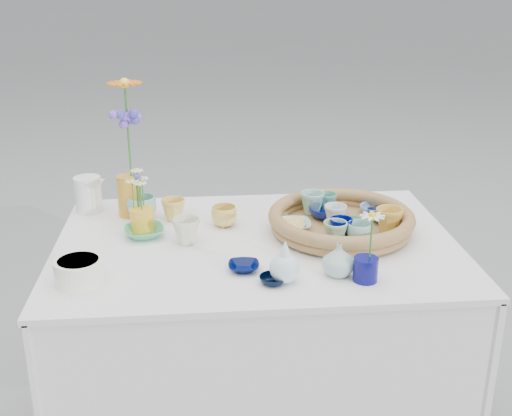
{
  "coord_description": "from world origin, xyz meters",
  "views": [
    {
      "loc": [
        -0.16,
        -1.85,
        1.59
      ],
      "look_at": [
        0.0,
        0.02,
        0.87
      ],
      "focal_mm": 45.0,
      "sensor_mm": 36.0,
      "label": 1
    }
  ],
  "objects": [
    {
      "name": "tray_ceramic_7",
      "position": [
        0.26,
        0.07,
        0.82
      ],
      "size": [
        0.09,
        0.09,
        0.07
      ],
      "primitive_type": "imported",
      "rotation": [
        0.0,
        0.0,
        -0.33
      ],
      "color": "silver",
      "rests_on": "wicker_tray"
    },
    {
      "name": "gerbera",
      "position": [
        -0.41,
        0.26,
        1.07
      ],
      "size": [
        0.15,
        0.15,
        0.34
      ],
      "primitive_type": null,
      "rotation": [
        0.0,
        0.0,
        0.16
      ],
      "color": "orange",
      "rests_on": "tall_vase_yellow"
    },
    {
      "name": "tray_ceramic_11",
      "position": [
        0.31,
        -0.07,
        0.81
      ],
      "size": [
        0.1,
        0.1,
        0.06
      ],
      "primitive_type": "imported",
      "rotation": [
        0.0,
        0.0,
        0.34
      ],
      "color": "#95C7B8",
      "rests_on": "wicker_tray"
    },
    {
      "name": "wicker_tray",
      "position": [
        0.28,
        0.05,
        0.8
      ],
      "size": [
        0.47,
        0.47,
        0.08
      ],
      "primitive_type": null,
      "color": "brown",
      "rests_on": "display_table"
    },
    {
      "name": "bud_vase_seafoam",
      "position": [
        0.21,
        -0.25,
        0.81
      ],
      "size": [
        0.12,
        0.12,
        0.1
      ],
      "primitive_type": "imported",
      "rotation": [
        0.0,
        0.0,
        0.43
      ],
      "color": "#95B7AE",
      "rests_on": "display_table"
    },
    {
      "name": "tray_ceramic_1",
      "position": [
        0.44,
        0.1,
        0.8
      ],
      "size": [
        0.12,
        0.12,
        0.03
      ],
      "primitive_type": "imported",
      "rotation": [
        0.0,
        0.0,
        -0.0
      ],
      "color": "black",
      "rests_on": "wicker_tray"
    },
    {
      "name": "tall_vase_yellow",
      "position": [
        -0.42,
        0.26,
        0.84
      ],
      "size": [
        0.1,
        0.1,
        0.14
      ],
      "primitive_type": "cylinder",
      "rotation": [
        0.0,
        0.0,
        0.29
      ],
      "color": "orange",
      "rests_on": "display_table"
    },
    {
      "name": "tray_ceramic_5",
      "position": [
        0.12,
        0.04,
        0.8
      ],
      "size": [
        0.12,
        0.12,
        0.03
      ],
      "primitive_type": "imported",
      "rotation": [
        0.0,
        0.0,
        -0.04
      ],
      "color": "#9AC0B5",
      "rests_on": "wicker_tray"
    },
    {
      "name": "single_daisy",
      "position": [
        0.29,
        -0.29,
        0.89
      ],
      "size": [
        0.1,
        0.1,
        0.14
      ],
      "primitive_type": null,
      "rotation": [
        0.0,
        0.0,
        0.28
      ],
      "color": "white",
      "rests_on": "bud_vase_cobalt"
    },
    {
      "name": "white_pitcher",
      "position": [
        -0.57,
        0.32,
        0.83
      ],
      "size": [
        0.14,
        0.1,
        0.13
      ],
      "primitive_type": null,
      "rotation": [
        0.0,
        0.0,
        -0.06
      ],
      "color": "white",
      "rests_on": "display_table"
    },
    {
      "name": "tray_ceramic_6",
      "position": [
        0.21,
        0.18,
        0.82
      ],
      "size": [
        0.08,
        0.08,
        0.08
      ],
      "primitive_type": "imported",
      "rotation": [
        0.0,
        0.0,
        0.0
      ],
      "color": "#8BC3AE",
      "rests_on": "wicker_tray"
    },
    {
      "name": "daisy_cup",
      "position": [
        -0.36,
        0.1,
        0.81
      ],
      "size": [
        0.09,
        0.09,
        0.08
      ],
      "primitive_type": "cylinder",
      "rotation": [
        0.0,
        0.0,
        0.26
      ],
      "color": "yellow",
      "rests_on": "display_table"
    },
    {
      "name": "fluted_bowl",
      "position": [
        -0.51,
        -0.24,
        0.8
      ],
      "size": [
        0.15,
        0.15,
        0.07
      ],
      "primitive_type": null,
      "rotation": [
        0.0,
        0.0,
        -0.1
      ],
      "color": "white",
      "rests_on": "display_table"
    },
    {
      "name": "bud_vase_paleblue",
      "position": [
        0.05,
        -0.28,
        0.83
      ],
      "size": [
        0.11,
        0.11,
        0.13
      ],
      "primitive_type": null,
      "rotation": [
        0.0,
        0.0,
        0.36
      ],
      "color": "silver",
      "rests_on": "display_table"
    },
    {
      "name": "loose_ceramic_1",
      "position": [
        -0.1,
        0.14,
        0.8
      ],
      "size": [
        0.1,
        0.1,
        0.07
      ],
      "primitive_type": "imported",
      "rotation": [
        0.0,
        0.0,
        0.15
      ],
      "color": "#DABB55",
      "rests_on": "display_table"
    },
    {
      "name": "loose_ceramic_0",
      "position": [
        -0.27,
        0.2,
        0.8
      ],
      "size": [
        0.09,
        0.09,
        0.07
      ],
      "primitive_type": "imported",
      "rotation": [
        0.0,
        0.0,
        0.09
      ],
      "color": "#DEB44F",
      "rests_on": "display_table"
    },
    {
      "name": "loose_ceramic_5",
      "position": [
        -0.37,
        0.23,
        0.8
      ],
      "size": [
        0.11,
        0.11,
        0.08
      ],
      "primitive_type": "imported",
      "rotation": [
        0.0,
        0.0,
        -0.09
      ],
      "color": "#7AC0B4",
      "rests_on": "display_table"
    },
    {
      "name": "tray_ceramic_2",
      "position": [
        0.42,
        -0.01,
        0.82
      ],
      "size": [
        0.11,
        0.11,
        0.08
      ],
      "primitive_type": "imported",
      "rotation": [
        0.0,
        0.0,
        0.38
      ],
      "color": "gold",
      "rests_on": "wicker_tray"
    },
    {
      "name": "hydrangea",
      "position": [
        -0.41,
        0.28,
        1.01
      ],
      "size": [
        0.09,
        0.09,
        0.28
      ],
      "primitive_type": null,
      "rotation": [
        0.0,
        0.0,
        -0.18
      ],
      "color": "#4640B8",
      "rests_on": "tall_vase_yellow"
    },
    {
      "name": "tray_ceramic_12",
      "position": [
        0.26,
        0.2,
        0.81
      ],
      "size": [
        0.07,
        0.07,
        0.06
      ],
      "primitive_type": "imported",
      "rotation": [
        0.0,
        0.0,
        -0.1
      ],
      "color": "#50997B",
      "rests_on": "wicker_tray"
    },
    {
      "name": "daisy_posy",
      "position": [
        -0.37,
        0.12,
        0.91
      ],
      "size": [
        0.1,
        0.1,
        0.13
      ],
      "primitive_type": null,
      "rotation": [
        0.0,
        0.0,
        -0.38
      ],
      "color": "white",
      "rests_on": "daisy_cup"
    },
    {
      "name": "bud_vase_cobalt",
      "position": [
        0.28,
        -0.29,
        0.8
      ],
      "size": [
        0.09,
        0.09,
        0.07
      ],
      "primitive_type": "cylinder",
      "rotation": [
        0.0,
        0.0,
        0.35
      ],
      "color": "#090959",
      "rests_on": "display_table"
    },
    {
      "name": "tray_ceramic_10",
      "position": [
        0.11,
        0.04,
        0.8
      ],
      "size": [
        0.12,
        0.12,
        0.03
      ],
      "primitive_type": "imported",
      "rotation": [
        0.0,
        0.0,
        -0.16
      ],
      "color": "#E5C660",
      "rests_on": "wicker_tray"
    },
    {
      "name": "loose_ceramic_4",
      "position": [
        -0.05,
        -0.2,
        0.78
      ],
      "size": [
        0.09,
        0.09,
        0.02
      ],
      "primitive_type": "imported",
      "rotation": [
        0.0,
        0.0,
        -0.06
      ],
      "color": "#00083B",
      "rests_on": "display_table"
    },
    {
      "name": "tray_ceramic_9",
      "position": [
        0.26,
        -0.04,
        0.82
      ],
      "size": [
        0.08,
        0.08,
        0.07
      ],
      "primitive_type": "imported",
      "rotation": [
        0.0,
        0.0,
        -0.12
      ],
      "color": "#000661",
      "rests_on": "wicker_tray"
    },
    {
      "name": "tray_ceramic_0",
      "position": [
        0.25,
        0.14,
        0.8
      ],
      "size": [
        0.16,
        0.16,
        0.04
      ],
      "primitive_type": "imported",
      "rotation": [
        0.0,
        0.0,
        0.37
      ],
      "color": "navy",
      "rests_on": "wicker_tray"
    },
    {
      "name": "tray_ceramic_4",
      "position": [
        0.24,
        -0.07,
        0.82
      ],
      "size": [
        0.1,
        0.1,
        0.07
      ],
      "primitive_type": "imported",
      "rotation": [
        0.0,
        0.0,
        -0.37
      ],
      "color": "#89B591",
      "rests_on": "wicker_tray"
    },
    {
      "name": "tray_ceramic_3",
      "position": [
        0.31,
        0.03,
        0.8
      ],
      "size": [
        0.12,
        0.12,
        0.03
      ],
      "primitive_type": "imported",
      "rotation": [
        0.0,
        0.0,
        -0.31
      ],
      "color": "#4DA066",
      "rests_on": "wicker_tray"
    },
    {
      "name": "loose_ceramic_3",
      "position": [
        -0.22,
        0.01,
        0.81
      ],
      "size": [
        0.11,
        0.11,
        0.08
      ],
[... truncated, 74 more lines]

